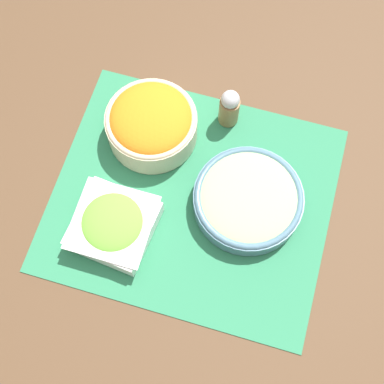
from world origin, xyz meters
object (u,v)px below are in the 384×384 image
at_px(pepper_shaker, 229,107).
at_px(cucumber_bowl, 248,199).
at_px(lettuce_bowl, 113,225).
at_px(carrot_bowl, 151,123).

bearing_deg(pepper_shaker, cucumber_bowl, -63.95).
bearing_deg(cucumber_bowl, pepper_shaker, 116.05).
relative_size(cucumber_bowl, lettuce_bowl, 1.34).
bearing_deg(carrot_bowl, pepper_shaker, 29.04).
relative_size(cucumber_bowl, carrot_bowl, 1.16).
distance_m(cucumber_bowl, carrot_bowl, 0.23).
bearing_deg(lettuce_bowl, pepper_shaker, 63.26).
xyz_separation_m(cucumber_bowl, pepper_shaker, (-0.08, 0.16, 0.02)).
bearing_deg(carrot_bowl, cucumber_bowl, -22.85).
height_order(lettuce_bowl, carrot_bowl, carrot_bowl).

